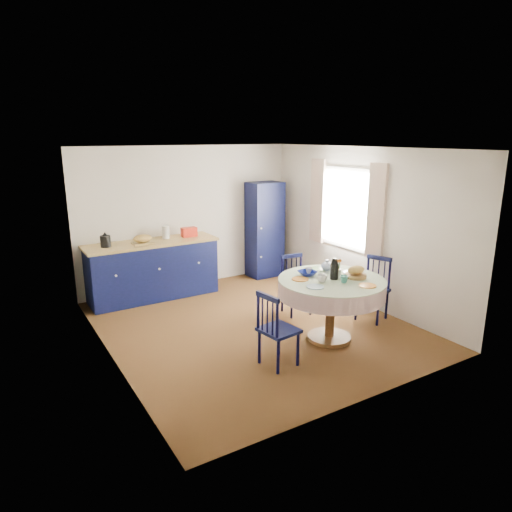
# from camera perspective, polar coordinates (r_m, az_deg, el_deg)

# --- Properties ---
(floor) EXTENTS (4.50, 4.50, 0.00)m
(floor) POSITION_cam_1_polar(r_m,az_deg,el_deg) (6.68, -0.36, -8.66)
(floor) COLOR black
(floor) RESTS_ON ground
(ceiling) EXTENTS (4.50, 4.50, 0.00)m
(ceiling) POSITION_cam_1_polar(r_m,az_deg,el_deg) (6.12, -0.40, 13.32)
(ceiling) COLOR white
(ceiling) RESTS_ON wall_back
(wall_back) EXTENTS (4.00, 0.02, 2.50)m
(wall_back) POSITION_cam_1_polar(r_m,az_deg,el_deg) (8.26, -8.46, 4.83)
(wall_back) COLOR silver
(wall_back) RESTS_ON floor
(wall_left) EXTENTS (0.02, 4.50, 2.50)m
(wall_left) POSITION_cam_1_polar(r_m,az_deg,el_deg) (5.56, -18.35, -0.66)
(wall_left) COLOR silver
(wall_left) RESTS_ON floor
(wall_right) EXTENTS (0.02, 4.50, 2.50)m
(wall_right) POSITION_cam_1_polar(r_m,az_deg,el_deg) (7.49, 12.89, 3.59)
(wall_right) COLOR silver
(wall_right) RESTS_ON floor
(window) EXTENTS (0.10, 1.74, 1.45)m
(window) POSITION_cam_1_polar(r_m,az_deg,el_deg) (7.63, 11.19, 5.98)
(window) COLOR white
(window) RESTS_ON wall_right
(kitchen_counter) EXTENTS (2.17, 0.69, 1.21)m
(kitchen_counter) POSITION_cam_1_polar(r_m,az_deg,el_deg) (7.83, -12.76, -1.60)
(kitchen_counter) COLOR black
(kitchen_counter) RESTS_ON floor
(pantry_cabinet) EXTENTS (0.65, 0.48, 1.82)m
(pantry_cabinet) POSITION_cam_1_polar(r_m,az_deg,el_deg) (8.77, 1.09, 3.31)
(pantry_cabinet) COLOR black
(pantry_cabinet) RESTS_ON floor
(dining_table) EXTENTS (1.40, 1.40, 1.13)m
(dining_table) POSITION_cam_1_polar(r_m,az_deg,el_deg) (6.08, 9.44, -4.00)
(dining_table) COLOR #5B331A
(dining_table) RESTS_ON floor
(chair_left) EXTENTS (0.45, 0.46, 0.93)m
(chair_left) POSITION_cam_1_polar(r_m,az_deg,el_deg) (5.41, 2.54, -9.10)
(chair_left) COLOR black
(chair_left) RESTS_ON floor
(chair_far) EXTENTS (0.45, 0.43, 0.90)m
(chair_far) POSITION_cam_1_polar(r_m,az_deg,el_deg) (7.02, 4.94, -3.54)
(chair_far) COLOR black
(chair_far) RESTS_ON floor
(chair_right) EXTENTS (0.52, 0.53, 0.94)m
(chair_right) POSITION_cam_1_polar(r_m,az_deg,el_deg) (6.98, 14.50, -3.93)
(chair_right) COLOR black
(chair_right) RESTS_ON floor
(mug_a) EXTENTS (0.12, 0.12, 0.10)m
(mug_a) POSITION_cam_1_polar(r_m,az_deg,el_deg) (5.88, 8.23, -2.80)
(mug_a) COLOR silver
(mug_a) RESTS_ON dining_table
(mug_b) EXTENTS (0.10, 0.10, 0.09)m
(mug_b) POSITION_cam_1_polar(r_m,az_deg,el_deg) (5.90, 10.95, -2.87)
(mug_b) COLOR #2F786B
(mug_b) RESTS_ON dining_table
(mug_c) EXTENTS (0.11, 0.11, 0.09)m
(mug_c) POSITION_cam_1_polar(r_m,az_deg,el_deg) (6.33, 9.88, -1.60)
(mug_c) COLOR black
(mug_c) RESTS_ON dining_table
(mug_d) EXTENTS (0.09, 0.09, 0.08)m
(mug_d) POSITION_cam_1_polar(r_m,az_deg,el_deg) (6.22, 6.62, -1.81)
(mug_d) COLOR silver
(mug_d) RESTS_ON dining_table
(cobalt_bowl) EXTENTS (0.24, 0.24, 0.06)m
(cobalt_bowl) POSITION_cam_1_polar(r_m,az_deg,el_deg) (6.14, 6.43, -2.14)
(cobalt_bowl) COLOR navy
(cobalt_bowl) RESTS_ON dining_table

